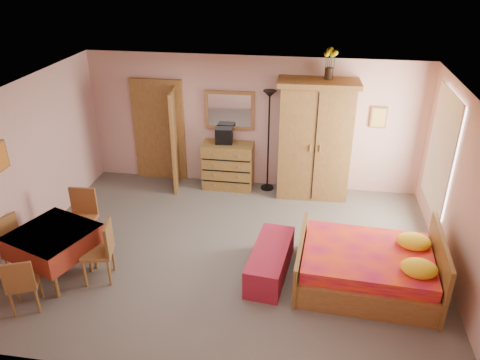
% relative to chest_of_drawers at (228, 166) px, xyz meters
% --- Properties ---
extents(floor, '(6.50, 6.50, 0.00)m').
position_rel_chest_of_drawers_xyz_m(floor, '(0.45, -2.24, -0.47)').
color(floor, '#68615B').
rests_on(floor, ground).
extents(ceiling, '(6.50, 6.50, 0.00)m').
position_rel_chest_of_drawers_xyz_m(ceiling, '(0.45, -2.24, 2.13)').
color(ceiling, brown).
rests_on(ceiling, wall_back).
extents(wall_back, '(6.50, 0.10, 2.60)m').
position_rel_chest_of_drawers_xyz_m(wall_back, '(0.45, 0.26, 0.83)').
color(wall_back, '#D3A099').
rests_on(wall_back, floor).
extents(wall_front, '(6.50, 0.10, 2.60)m').
position_rel_chest_of_drawers_xyz_m(wall_front, '(0.45, -4.74, 0.83)').
color(wall_front, '#D3A099').
rests_on(wall_front, floor).
extents(wall_left, '(0.10, 5.00, 2.60)m').
position_rel_chest_of_drawers_xyz_m(wall_left, '(-2.80, -2.24, 0.83)').
color(wall_left, '#D3A099').
rests_on(wall_left, floor).
extents(wall_right, '(0.10, 5.00, 2.60)m').
position_rel_chest_of_drawers_xyz_m(wall_right, '(3.70, -2.24, 0.83)').
color(wall_right, '#D3A099').
rests_on(wall_right, floor).
extents(doorway, '(1.06, 0.12, 2.15)m').
position_rel_chest_of_drawers_xyz_m(doorway, '(-1.45, 0.23, 0.56)').
color(doorway, '#9E6B35').
rests_on(doorway, floor).
extents(window, '(0.08, 1.40, 1.95)m').
position_rel_chest_of_drawers_xyz_m(window, '(3.66, -1.04, 0.98)').
color(window, white).
rests_on(window, wall_right).
extents(picture_left, '(0.04, 0.32, 0.42)m').
position_rel_chest_of_drawers_xyz_m(picture_left, '(-2.77, -2.84, 1.23)').
color(picture_left, orange).
rests_on(picture_left, wall_left).
extents(picture_back, '(0.30, 0.04, 0.40)m').
position_rel_chest_of_drawers_xyz_m(picture_back, '(2.80, 0.23, 1.08)').
color(picture_back, '#D8BF59').
rests_on(picture_back, wall_back).
extents(chest_of_drawers, '(0.99, 0.50, 0.93)m').
position_rel_chest_of_drawers_xyz_m(chest_of_drawers, '(0.00, 0.00, 0.00)').
color(chest_of_drawers, olive).
rests_on(chest_of_drawers, floor).
extents(wall_mirror, '(0.96, 0.08, 0.76)m').
position_rel_chest_of_drawers_xyz_m(wall_mirror, '(0.00, 0.21, 1.08)').
color(wall_mirror, white).
rests_on(wall_mirror, wall_back).
extents(stereo, '(0.35, 0.27, 0.31)m').
position_rel_chest_of_drawers_xyz_m(stereo, '(-0.08, 0.04, 0.62)').
color(stereo, black).
rests_on(stereo, chest_of_drawers).
extents(floor_lamp, '(0.33, 0.33, 2.02)m').
position_rel_chest_of_drawers_xyz_m(floor_lamp, '(0.79, 0.05, 0.54)').
color(floor_lamp, black).
rests_on(floor_lamp, floor).
extents(wardrobe, '(1.48, 0.81, 2.27)m').
position_rel_chest_of_drawers_xyz_m(wardrobe, '(1.66, -0.03, 0.67)').
color(wardrobe, olive).
rests_on(wardrobe, floor).
extents(sunflower_vase, '(0.22, 0.22, 0.55)m').
position_rel_chest_of_drawers_xyz_m(sunflower_vase, '(1.82, 0.05, 2.08)').
color(sunflower_vase, yellow).
rests_on(sunflower_vase, wardrobe).
extents(bed, '(2.05, 1.66, 0.91)m').
position_rel_chest_of_drawers_xyz_m(bed, '(2.49, -2.70, -0.01)').
color(bed, '#B81146').
rests_on(bed, floor).
extents(bench, '(0.64, 1.39, 0.45)m').
position_rel_chest_of_drawers_xyz_m(bench, '(1.12, -2.68, -0.24)').
color(bench, maroon).
rests_on(bench, floor).
extents(dining_table, '(1.31, 1.31, 0.75)m').
position_rel_chest_of_drawers_xyz_m(dining_table, '(-1.97, -3.19, -0.09)').
color(dining_table, maroon).
rests_on(dining_table, floor).
extents(chair_south, '(0.50, 0.50, 0.84)m').
position_rel_chest_of_drawers_xyz_m(chair_south, '(-2.03, -3.92, -0.05)').
color(chair_south, olive).
rests_on(chair_south, floor).
extents(chair_north, '(0.46, 0.46, 0.96)m').
position_rel_chest_of_drawers_xyz_m(chair_north, '(-1.94, -2.43, 0.01)').
color(chair_north, '#A26537').
rests_on(chair_north, floor).
extents(chair_west, '(0.49, 0.49, 0.84)m').
position_rel_chest_of_drawers_xyz_m(chair_west, '(-2.61, -3.14, -0.05)').
color(chair_west, olive).
rests_on(chair_west, floor).
extents(chair_east, '(0.51, 0.51, 0.94)m').
position_rel_chest_of_drawers_xyz_m(chair_east, '(-1.33, -3.19, 0.00)').
color(chair_east, '#9E6B35').
rests_on(chair_east, floor).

